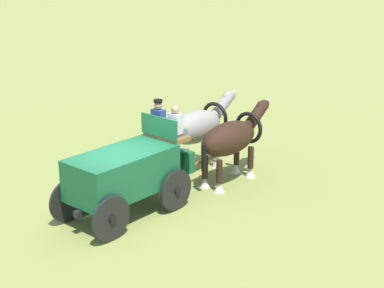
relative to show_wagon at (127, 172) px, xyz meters
name	(u,v)px	position (x,y,z in m)	size (l,w,h in m)	color
ground_plane	(124,215)	(-0.15, 0.07, -1.18)	(220.00, 220.00, 0.00)	olive
show_wagon	(127,172)	(0.00, 0.00, 0.00)	(5.63, 3.12, 2.76)	#195B38
draft_horse_near	(198,128)	(3.56, -0.84, 0.23)	(3.05, 1.79, 2.29)	#9E998E
draft_horse_off	(232,139)	(3.04, -2.04, 0.15)	(3.10, 1.81, 2.20)	#331E14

